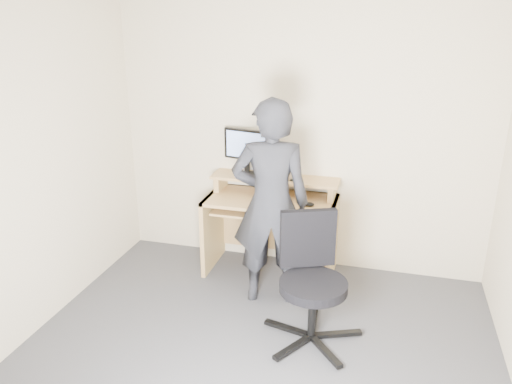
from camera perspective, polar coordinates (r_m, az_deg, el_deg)
The scene contains 13 objects.
ground at distance 3.70m, azimuth -0.81°, elevation -19.89°, with size 3.50×3.50×0.00m, color #49494E.
back_wall at distance 4.69m, azimuth 5.06°, elevation 6.01°, with size 3.50×0.02×2.50m, color beige.
desk at distance 4.74m, azimuth 1.94°, elevation -2.72°, with size 1.20×0.60×0.91m.
monitor at distance 4.69m, azimuth -1.11°, elevation 5.09°, with size 0.45×0.13×0.43m.
external_drive at distance 4.66m, azimuth 0.86°, elevation 2.96°, with size 0.07×0.13×0.20m, color black.
travel_mug at distance 4.62m, azimuth 4.30°, elevation 2.63°, with size 0.08×0.08×0.19m, color silver.
smartphone at distance 4.62m, azimuth 4.50°, elevation 1.50°, with size 0.07×0.13×0.01m, color black.
charger at distance 4.63m, azimuth -0.60°, elevation 1.77°, with size 0.04×0.04×0.04m, color black.
headphones at distance 4.78m, azimuth -0.51°, elevation 2.22°, with size 0.16×0.16×0.02m, color silver.
keyboard at distance 4.54m, azimuth 1.71°, elevation -2.15°, with size 0.46×0.18×0.03m, color black.
mouse at distance 4.43m, azimuth 6.06°, elevation -1.40°, with size 0.10×0.06×0.04m, color black.
office_chair at distance 3.78m, azimuth 6.33°, elevation -9.40°, with size 0.76×0.74×0.96m.
person at distance 4.10m, azimuth 1.68°, elevation -1.37°, with size 0.64×0.42×1.76m, color black.
Camera 1 is at (0.80, -2.73, 2.36)m, focal length 35.00 mm.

